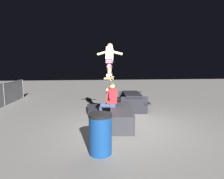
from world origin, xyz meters
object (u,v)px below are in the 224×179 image
(skater_airborne, at_px, (110,58))
(trash_bin, at_px, (100,134))
(person_sitting_on_ledge, at_px, (109,100))
(picnic_table_back, at_px, (132,99))
(skateboard, at_px, (109,78))
(ledge_box_main, at_px, (121,116))
(kicker_ramp, at_px, (99,111))

(skater_airborne, relative_size, trash_bin, 1.23)
(person_sitting_on_ledge, relative_size, picnic_table_back, 0.75)
(trash_bin, bearing_deg, skateboard, -10.62)
(skater_airborne, height_order, picnic_table_back, skater_airborne)
(ledge_box_main, bearing_deg, kicker_ramp, 21.88)
(skater_airborne, relative_size, picnic_table_back, 0.61)
(ledge_box_main, distance_m, trash_bin, 2.10)
(kicker_ramp, bearing_deg, skateboard, -166.25)
(skater_airborne, xyz_separation_m, trash_bin, (-2.36, 0.45, -1.76))
(ledge_box_main, distance_m, skateboard, 1.36)
(skateboard, distance_m, kicker_ramp, 2.01)
(skateboard, xyz_separation_m, picnic_table_back, (1.58, -1.17, -1.03))
(person_sitting_on_ledge, bearing_deg, skateboard, -29.97)
(skater_airborne, xyz_separation_m, picnic_table_back, (1.52, -1.15, -1.72))
(ledge_box_main, bearing_deg, person_sitting_on_ledge, 49.79)
(ledge_box_main, bearing_deg, skater_airborne, 39.10)
(ledge_box_main, height_order, person_sitting_on_ledge, person_sitting_on_ledge)
(trash_bin, bearing_deg, skater_airborne, -10.72)
(kicker_ramp, bearing_deg, person_sitting_on_ledge, -167.65)
(kicker_ramp, bearing_deg, trash_bin, 178.30)
(person_sitting_on_ledge, bearing_deg, picnic_table_back, -36.38)
(person_sitting_on_ledge, height_order, skater_airborne, skater_airborne)
(person_sitting_on_ledge, height_order, skateboard, skateboard)
(skateboard, height_order, picnic_table_back, skateboard)
(picnic_table_back, bearing_deg, ledge_box_main, 157.23)
(ledge_box_main, height_order, picnic_table_back, picnic_table_back)
(skateboard, relative_size, kicker_ramp, 0.93)
(ledge_box_main, xyz_separation_m, picnic_table_back, (1.94, -0.81, 0.23))
(ledge_box_main, height_order, skater_airborne, skater_airborne)
(person_sitting_on_ledge, height_order, picnic_table_back, person_sitting_on_ledge)
(kicker_ramp, distance_m, trash_bin, 3.66)
(skateboard, bearing_deg, ledge_box_main, -135.72)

